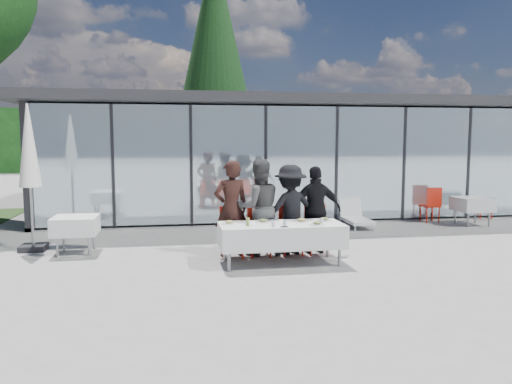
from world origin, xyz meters
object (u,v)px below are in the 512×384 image
at_px(dining_table, 281,235).
at_px(diner_d, 316,210).
at_px(diner_chair_b, 259,228).
at_px(spare_table_right, 472,204).
at_px(diner_chair_d, 316,227).
at_px(diner_c, 290,210).
at_px(plate_d, 324,220).
at_px(diner_chair_c, 290,227).
at_px(plate_extra, 317,224).
at_px(juice_bottle, 248,222).
at_px(diner_b, 259,207).
at_px(diner_a, 231,209).
at_px(plate_a, 229,223).
at_px(diner_chair_a, 232,229).
at_px(lounger, 355,216).
at_px(conifer_tree, 215,53).
at_px(folded_eyeglasses, 284,227).
at_px(plate_c, 302,221).
at_px(spare_chair_b, 432,203).
at_px(spare_table_left, 75,226).
at_px(market_umbrella, 29,155).
at_px(spare_chair_a, 480,200).
at_px(plate_b, 263,221).

relative_size(dining_table, diner_d, 1.29).
height_order(diner_chair_b, spare_table_right, diner_chair_b).
height_order(dining_table, diner_chair_d, diner_chair_d).
distance_m(diner_c, plate_d, 0.80).
bearing_deg(diner_d, spare_table_right, -152.57).
height_order(diner_chair_b, diner_d, diner_d).
xyz_separation_m(diner_c, plate_d, (0.52, -0.60, -0.12)).
bearing_deg(plate_d, diner_chair_c, 132.40).
xyz_separation_m(diner_c, plate_extra, (0.25, -1.02, -0.12)).
bearing_deg(juice_bottle, spare_table_right, 27.27).
bearing_deg(diner_b, plate_d, 146.62).
relative_size(diner_d, plate_extra, 6.06).
bearing_deg(diner_a, spare_table_right, -170.01).
relative_size(plate_a, spare_table_right, 0.34).
height_order(diner_chair_a, lounger, diner_chair_a).
bearing_deg(conifer_tree, folded_eyeglasses, -89.90).
relative_size(plate_c, juice_bottle, 1.98).
height_order(diner_chair_a, conifer_tree, conifer_tree).
xyz_separation_m(plate_c, spare_chair_b, (4.66, 3.67, -0.24)).
bearing_deg(plate_c, spare_table_left, 161.33).
xyz_separation_m(plate_extra, juice_bottle, (-1.24, 0.11, 0.05)).
height_order(spare_table_right, lounger, spare_table_right).
bearing_deg(diner_chair_a, lounger, 38.63).
bearing_deg(diner_a, conifer_tree, -103.75).
bearing_deg(diner_chair_d, market_umbrella, 168.15).
distance_m(plate_extra, conifer_tree, 14.33).
distance_m(plate_d, spare_chair_a, 7.23).
bearing_deg(plate_a, diner_chair_c, 25.78).
height_order(juice_bottle, market_umbrella, market_umbrella).
xyz_separation_m(diner_a, conifer_tree, (0.78, 12.31, 5.05)).
bearing_deg(diner_chair_a, diner_chair_b, 0.00).
relative_size(diner_chair_b, diner_c, 0.55).
xyz_separation_m(diner_a, juice_bottle, (0.19, -0.91, -0.12)).
bearing_deg(plate_extra, spare_chair_a, 35.92).
distance_m(diner_a, diner_b, 0.54).
bearing_deg(dining_table, spare_chair_b, 36.82).
bearing_deg(plate_extra, plate_b, 154.90).
bearing_deg(plate_d, plate_b, 179.79).
bearing_deg(plate_a, plate_extra, -13.46).
distance_m(folded_eyeglasses, market_umbrella, 5.44).
bearing_deg(juice_bottle, diner_chair_b, 68.03).
height_order(dining_table, diner_chair_c, diner_chair_c).
xyz_separation_m(plate_d, folded_eyeglasses, (-0.90, -0.55, -0.02)).
bearing_deg(juice_bottle, diner_c, 42.61).
distance_m(dining_table, diner_c, 0.92).
xyz_separation_m(diner_chair_a, juice_bottle, (0.19, -0.88, 0.28)).
bearing_deg(juice_bottle, plate_d, 11.66).
height_order(diner_d, folded_eyeglasses, diner_d).
bearing_deg(dining_table, plate_d, 11.53).
distance_m(diner_chair_a, diner_chair_b, 0.54).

